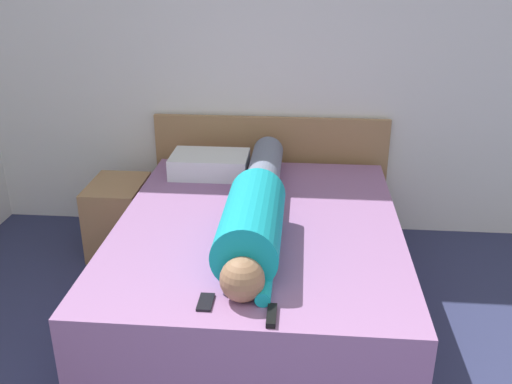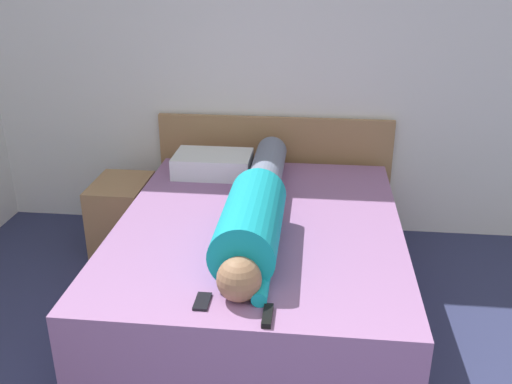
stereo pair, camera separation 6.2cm
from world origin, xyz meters
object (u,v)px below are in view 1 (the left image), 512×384
(cell_phone, at_px, (206,302))
(bed, at_px, (258,266))
(nightstand, at_px, (119,217))
(person_lying, at_px, (256,208))
(tv_remote, at_px, (272,315))
(pillow_near_headboard, at_px, (210,164))

(cell_phone, bearing_deg, bed, 78.72)
(bed, height_order, cell_phone, cell_phone)
(nightstand, distance_m, person_lying, 1.35)
(person_lying, bearing_deg, bed, 86.63)
(nightstand, height_order, cell_phone, cell_phone)
(person_lying, relative_size, tv_remote, 12.07)
(person_lying, distance_m, tv_remote, 0.82)
(pillow_near_headboard, height_order, cell_phone, pillow_near_headboard)
(nightstand, bearing_deg, cell_phone, -59.05)
(person_lying, bearing_deg, nightstand, 144.35)
(bed, relative_size, pillow_near_headboard, 3.82)
(pillow_near_headboard, bearing_deg, person_lying, -64.71)
(bed, relative_size, cell_phone, 15.27)
(nightstand, bearing_deg, bed, -31.83)
(bed, bearing_deg, pillow_near_headboard, 118.52)
(nightstand, height_order, tv_remote, tv_remote)
(bed, bearing_deg, tv_remote, -81.74)
(bed, height_order, pillow_near_headboard, pillow_near_headboard)
(person_lying, height_order, tv_remote, person_lying)
(person_lying, relative_size, pillow_near_headboard, 3.48)
(tv_remote, bearing_deg, bed, 98.26)
(bed, relative_size, person_lying, 1.10)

